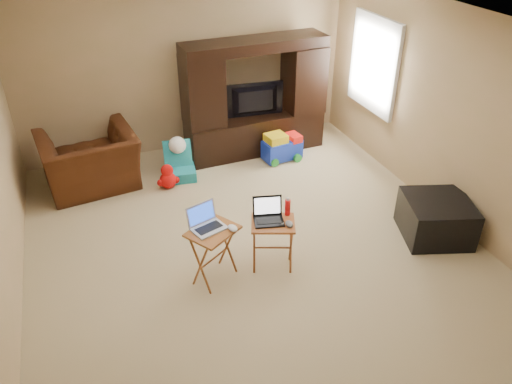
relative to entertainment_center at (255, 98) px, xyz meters
name	(u,v)px	position (x,y,z in m)	size (l,w,h in m)	color
floor	(250,241)	(-0.88, -2.19, -0.87)	(5.50, 5.50, 0.00)	#CEB88E
ceiling	(248,24)	(-0.88, -2.19, 1.63)	(5.50, 5.50, 0.00)	silver
wall_back	(186,69)	(-0.88, 0.56, 0.38)	(5.00, 5.00, 0.00)	tan
wall_front	(403,335)	(-0.88, -4.94, 0.38)	(5.00, 5.00, 0.00)	tan
wall_right	(445,113)	(1.62, -2.19, 0.38)	(5.50, 5.50, 0.00)	tan
window_pane	(375,64)	(1.60, -0.64, 0.53)	(1.20, 1.20, 0.00)	white
window_frame	(374,64)	(1.58, -0.64, 0.53)	(0.06, 1.14, 1.34)	white
entertainment_center	(255,98)	(0.00, 0.00, 0.00)	(2.13, 0.53, 1.74)	black
television	(256,101)	(0.00, -0.04, -0.04)	(0.89, 0.12, 0.51)	black
recliner	(90,161)	(-2.48, -0.25, -0.48)	(1.22, 1.06, 0.79)	#45200E
child_rocker	(180,162)	(-1.29, -0.45, -0.61)	(0.39, 0.45, 0.53)	teal
plush_toy	(168,176)	(-1.52, -0.64, -0.69)	(0.32, 0.27, 0.36)	red
push_toy	(282,146)	(0.28, -0.43, -0.65)	(0.59, 0.42, 0.44)	#1731B8
ottoman	(436,218)	(1.22, -2.85, -0.63)	(0.74, 0.74, 0.48)	black
tray_table_left	(214,255)	(-1.45, -2.66, -0.56)	(0.48, 0.39, 0.63)	#AA6729
tray_table_right	(273,245)	(-0.81, -2.70, -0.58)	(0.45, 0.36, 0.59)	#AB5229
laptop_left	(208,219)	(-1.48, -2.63, -0.12)	(0.33, 0.27, 0.24)	#B4B5B9
laptop_right	(269,213)	(-0.85, -2.68, -0.16)	(0.31, 0.26, 0.24)	black
mouse_left	(233,228)	(-1.26, -2.73, -0.22)	(0.08, 0.13, 0.05)	white
mouse_right	(289,224)	(-0.68, -2.82, -0.26)	(0.08, 0.12, 0.05)	#3F3F44
water_bottle	(288,207)	(-0.61, -2.62, -0.19)	(0.06, 0.06, 0.18)	red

